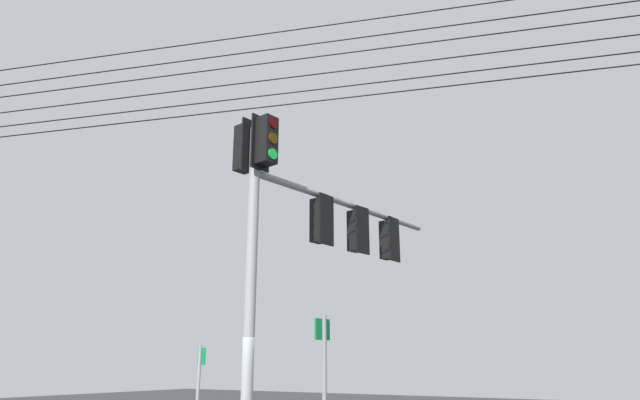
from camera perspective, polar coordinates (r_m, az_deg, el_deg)
name	(u,v)px	position (r m, az deg, el deg)	size (l,w,h in m)	color
signal_mast_assembly	(307,225)	(11.12, -1.29, -2.55)	(5.93, 1.43, 6.49)	gray
route_sign_primary	(198,396)	(12.16, -12.25, -18.84)	(0.13, 0.28, 2.44)	slate
route_sign_secondary	(324,391)	(8.92, 0.40, -18.78)	(0.36, 0.11, 2.80)	slate
overhead_wire_span	(311,66)	(10.95, -0.87, 13.45)	(8.18, 21.73, 2.22)	black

